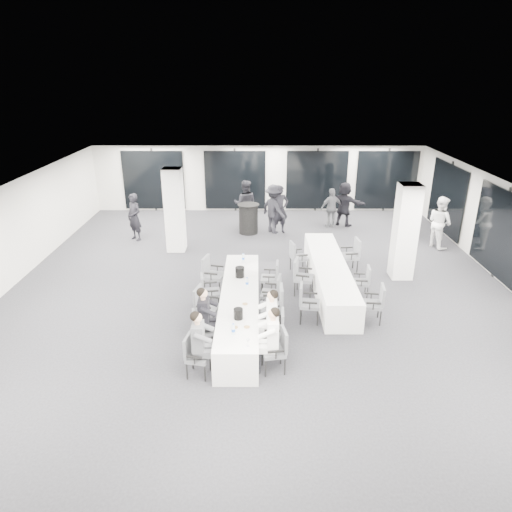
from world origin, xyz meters
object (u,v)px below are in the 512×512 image
Objects in this scene: chair_main_right_mid at (275,304)px; standing_guest_b at (245,201)px; banquet_table_main at (240,308)px; chair_side_left_near at (306,301)px; chair_main_left_far at (211,272)px; standing_guest_d at (332,205)px; chair_main_left_fourth at (208,290)px; standing_guest_h at (440,219)px; ice_bucket_far at (240,272)px; standing_guest_e at (413,208)px; chair_side_right_mid at (363,280)px; standing_guest_a at (280,206)px; banquet_table_side at (329,275)px; chair_main_left_second at (200,327)px; chair_main_right_far at (272,276)px; standing_guest_c at (274,206)px; chair_side_right_near at (376,301)px; ice_bucket_near at (238,314)px; chair_main_left_mid at (204,305)px; standing_guest_g at (134,214)px; chair_side_right_far at (352,253)px; cocktail_table at (248,219)px; chair_main_left_near at (194,353)px; standing_guest_f at (345,201)px; chair_main_right_near at (278,348)px; chair_main_right_second at (276,328)px; chair_side_left_far at (297,255)px.

standing_guest_b reaches higher than chair_main_right_mid.
banquet_table_main is 1.62m from chair_side_left_near.
standing_guest_d is (4.15, 5.72, 0.29)m from chair_main_left_far.
chair_main_left_fourth is 0.46× the size of standing_guest_h.
standing_guest_d is 7.20m from ice_bucket_far.
chair_main_left_fourth is at bearing 116.65° from standing_guest_e.
standing_guest_a reaches higher than chair_side_right_mid.
standing_guest_d reaches higher than banquet_table_side.
standing_guest_h reaches higher than chair_main_left_second.
standing_guest_c is at bearing 2.20° from chair_main_right_far.
banquet_table_main is 5.23× the size of chair_side_right_near.
chair_main_left_far is 0.51× the size of standing_guest_h.
standing_guest_a reaches higher than ice_bucket_near.
standing_guest_b is at bearing -18.67° from standing_guest_d.
chair_side_left_near is at bearing 1.53° from banquet_table_main.
chair_main_left_far is (-3.28, -0.27, 0.21)m from banquet_table_side.
banquet_table_main is 5.76× the size of chair_main_left_second.
standing_guest_g is (-3.13, 6.07, 0.39)m from chair_main_left_mid.
chair_main_right_far is 5.21m from standing_guest_c.
chair_side_right_far is (1.67, 3.00, 0.04)m from chair_side_left_near.
standing_guest_g is at bearing 58.50° from chair_side_right_near.
chair_main_right_mid is 0.51× the size of standing_guest_h.
chair_side_right_far is 4.15m from standing_guest_a.
chair_main_right_mid is 0.50× the size of standing_guest_a.
standing_guest_a is (2.11, 6.85, 0.46)m from chair_main_left_mid.
cocktail_table is 1.27× the size of chair_main_left_near.
standing_guest_f reaches higher than standing_guest_g.
chair_main_right_near is at bearing -115.26° from standing_guest_a.
cocktail_table is 5.66m from ice_bucket_far.
chair_side_left_near is 0.48× the size of standing_guest_h.
standing_guest_f is (0.56, 7.52, 0.44)m from chair_side_right_near.
chair_main_left_fourth is at bearing 123.93° from standing_guest_c.
chair_side_right_far reaches higher than banquet_table_main.
chair_side_right_mid is at bearing 71.94° from standing_guest_d.
ice_bucket_near reaches higher than chair_main_right_second.
chair_main_right_mid reaches higher than banquet_table_side.
chair_main_left_second is (-0.92, -7.73, -0.07)m from cocktail_table.
chair_side_left_near is at bearing 145.97° from standing_guest_c.
ice_bucket_near is at bearing 132.75° from chair_side_right_mid.
standing_guest_f is (4.66, 9.64, 0.49)m from chair_main_left_near.
chair_side_left_far is 0.49× the size of standing_guest_f.
standing_guest_h is at bearing -36.86° from chair_side_right_mid.
chair_side_right_mid is (1.66, -1.64, -0.05)m from chair_side_left_far.
banquet_table_main is 1.38m from chair_main_left_second.
cocktail_table is at bearing 116.47° from banquet_table_side.
standing_guest_b reaches higher than standing_guest_f.
banquet_table_main is at bearing -88.48° from ice_bucket_far.
chair_main_right_near is 0.45× the size of standing_guest_e.
chair_main_left_fourth is 2.04m from ice_bucket_near.
standing_guest_b is (-0.88, 8.61, 0.51)m from chair_main_right_second.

